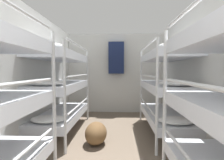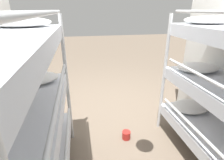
% 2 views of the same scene
% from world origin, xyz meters
% --- Properties ---
extents(ground_plane, '(20.00, 20.00, 0.00)m').
position_xyz_m(ground_plane, '(0.00, 0.00, 0.00)').
color(ground_plane, '#6B5B4C').
extents(bunk_stack_right_near, '(0.71, 1.89, 1.73)m').
position_xyz_m(bunk_stack_right_near, '(1.01, 1.43, 0.93)').
color(bunk_stack_right_near, silver).
rests_on(bunk_stack_right_near, ground_plane).
extents(tin_can, '(0.12, 0.12, 0.12)m').
position_xyz_m(tin_can, '(-0.09, 0.75, 0.06)').
color(tin_can, '#AD231E').
rests_on(tin_can, ground_plane).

